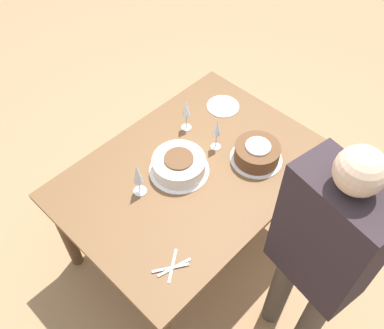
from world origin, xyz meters
name	(u,v)px	position (x,y,z in m)	size (l,w,h in m)	color
ground_plane	(192,239)	(0.00, 0.00, 0.00)	(12.00, 12.00, 0.00)	#A87F56
dining_table	(192,182)	(0.00, 0.00, 0.62)	(1.40, 0.99, 0.73)	brown
cake_center_white	(179,165)	(-0.05, 0.05, 0.78)	(0.32, 0.32, 0.10)	white
cake_front_chocolate	(257,153)	(0.30, -0.20, 0.78)	(0.29, 0.29, 0.11)	white
wine_glass_near	(217,129)	(0.21, 0.02, 0.87)	(0.06, 0.06, 0.21)	silver
wine_glass_far	(186,110)	(0.21, 0.25, 0.87)	(0.06, 0.06, 0.21)	silver
wine_glass_extra	(138,175)	(-0.29, 0.10, 0.87)	(0.07, 0.07, 0.22)	silver
dessert_plate_right	(223,106)	(0.49, 0.21, 0.73)	(0.20, 0.20, 0.01)	silver
fork_pile	(172,267)	(-0.47, -0.33, 0.73)	(0.17, 0.11, 0.01)	silver
person_cutting	(321,252)	(-0.06, -0.80, 0.93)	(0.29, 0.43, 1.55)	#4C4238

